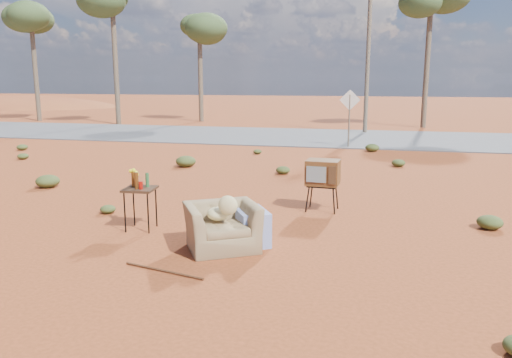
# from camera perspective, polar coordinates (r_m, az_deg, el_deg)

# --- Properties ---
(ground) EXTENTS (140.00, 140.00, 0.00)m
(ground) POSITION_cam_1_polar(r_m,az_deg,el_deg) (8.16, -4.88, -7.16)
(ground) COLOR #99401E
(ground) RESTS_ON ground
(highway) EXTENTS (140.00, 7.00, 0.04)m
(highway) POSITION_cam_1_polar(r_m,az_deg,el_deg) (22.62, 7.09, 4.78)
(highway) COLOR #565659
(highway) RESTS_ON ground
(dirt_mound) EXTENTS (26.00, 18.00, 2.00)m
(dirt_mound) POSITION_cam_1_polar(r_m,az_deg,el_deg) (52.62, -24.95, 7.52)
(dirt_mound) COLOR brown
(dirt_mound) RESTS_ON ground
(armchair) EXTENTS (1.40, 1.34, 0.94)m
(armchair) POSITION_cam_1_polar(r_m,az_deg,el_deg) (7.75, -3.25, -4.72)
(armchair) COLOR olive
(armchair) RESTS_ON ground
(tv_unit) EXTENTS (0.67, 0.56, 1.02)m
(tv_unit) POSITION_cam_1_polar(r_m,az_deg,el_deg) (9.91, 7.65, 0.66)
(tv_unit) COLOR black
(tv_unit) RESTS_ON ground
(side_table) EXTENTS (0.56, 0.56, 1.04)m
(side_table) POSITION_cam_1_polar(r_m,az_deg,el_deg) (8.86, -13.29, -0.79)
(side_table) COLOR #322112
(side_table) RESTS_ON ground
(rusty_bar) EXTENTS (1.26, 0.34, 0.03)m
(rusty_bar) POSITION_cam_1_polar(r_m,az_deg,el_deg) (7.03, -10.53, -10.28)
(rusty_bar) COLOR #532E16
(rusty_bar) RESTS_ON ground
(road_sign) EXTENTS (0.78, 0.06, 2.19)m
(road_sign) POSITION_cam_1_polar(r_m,az_deg,el_deg) (19.39, 10.64, 7.98)
(road_sign) COLOR brown
(road_sign) RESTS_ON ground
(eucalyptus_far_left) EXTENTS (3.20, 3.20, 7.10)m
(eucalyptus_far_left) POSITION_cam_1_polar(r_m,az_deg,el_deg) (34.31, -24.31, 16.03)
(eucalyptus_far_left) COLOR brown
(eucalyptus_far_left) RESTS_ON ground
(eucalyptus_near_left) EXTENTS (3.20, 3.20, 6.60)m
(eucalyptus_near_left) POSITION_cam_1_polar(r_m,az_deg,el_deg) (31.27, -6.48, 16.57)
(eucalyptus_near_left) COLOR brown
(eucalyptus_near_left) RESTS_ON ground
(eucalyptus_center) EXTENTS (3.20, 3.20, 7.60)m
(eucalyptus_center) POSITION_cam_1_polar(r_m,az_deg,el_deg) (28.71, 19.38, 18.46)
(eucalyptus_center) COLOR brown
(eucalyptus_center) RESTS_ON ground
(utility_pole_center) EXTENTS (1.40, 0.20, 8.00)m
(utility_pole_center) POSITION_cam_1_polar(r_m,az_deg,el_deg) (24.89, 12.73, 14.71)
(utility_pole_center) COLOR brown
(utility_pole_center) RESTS_ON ground
(scrub_patch) EXTENTS (17.49, 8.07, 0.33)m
(scrub_patch) POSITION_cam_1_polar(r_m,az_deg,el_deg) (12.44, -2.17, 0.02)
(scrub_patch) COLOR #424B21
(scrub_patch) RESTS_ON ground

